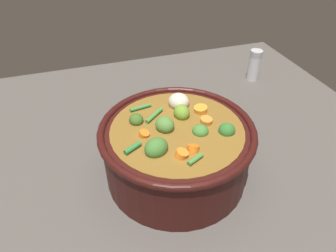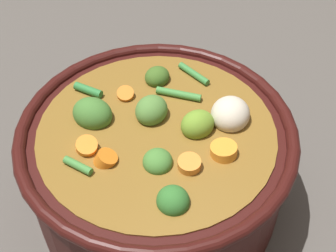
# 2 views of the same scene
# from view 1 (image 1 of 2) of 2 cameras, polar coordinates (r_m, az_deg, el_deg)

# --- Properties ---
(ground_plane) EXTENTS (1.10, 1.10, 0.00)m
(ground_plane) POSITION_cam_1_polar(r_m,az_deg,el_deg) (0.65, 1.50, -8.70)
(ground_plane) COLOR #514C47
(cooking_pot) EXTENTS (0.30, 0.30, 0.14)m
(cooking_pot) POSITION_cam_1_polar(r_m,az_deg,el_deg) (0.60, 1.60, -4.43)
(cooking_pot) COLOR #38110F
(cooking_pot) RESTS_ON ground_plane
(salt_shaker) EXTENTS (0.04, 0.04, 0.09)m
(salt_shaker) POSITION_cam_1_polar(r_m,az_deg,el_deg) (0.98, 15.80, 10.89)
(salt_shaker) COLOR silver
(salt_shaker) RESTS_ON ground_plane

